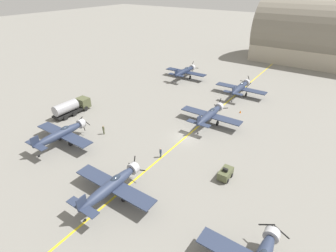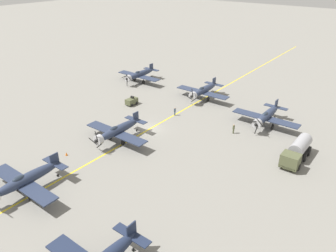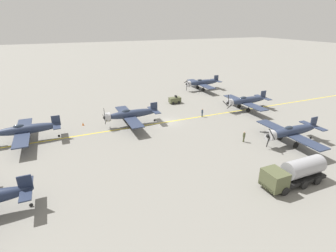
{
  "view_description": "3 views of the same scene",
  "coord_description": "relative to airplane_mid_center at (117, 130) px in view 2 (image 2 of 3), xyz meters",
  "views": [
    {
      "loc": [
        19.58,
        -34.02,
        24.33
      ],
      "look_at": [
        -3.24,
        -0.72,
        1.56
      ],
      "focal_mm": 28.0,
      "sensor_mm": 36.0,
      "label": 1
    },
    {
      "loc": [
        -33.89,
        39.36,
        26.51
      ],
      "look_at": [
        -5.31,
        1.71,
        2.83
      ],
      "focal_mm": 35.0,
      "sensor_mm": 36.0,
      "label": 2
    },
    {
      "loc": [
        -41.64,
        18.03,
        17.54
      ],
      "look_at": [
        -6.48,
        2.76,
        2.01
      ],
      "focal_mm": 28.0,
      "sensor_mm": 36.0,
      "label": 3
    }
  ],
  "objects": [
    {
      "name": "ground_crew_inspecting",
      "position": [
        -13.88,
        -14.05,
        -1.08
      ],
      "size": [
        0.37,
        0.37,
        1.72
      ],
      "color": "#515638",
      "rests_on": "ground"
    },
    {
      "name": "airplane_near_center",
      "position": [
        -1.33,
        -24.37,
        0.0
      ],
      "size": [
        12.0,
        9.98,
        3.78
      ],
      "rotation": [
        0.0,
        0.0,
        0.01
      ],
      "color": "#2C3650",
      "rests_on": "ground"
    },
    {
      "name": "ground_crew_walking",
      "position": [
        -1.42,
        -13.96,
        -1.13
      ],
      "size": [
        0.35,
        0.35,
        1.62
      ],
      "color": "#334256",
      "rests_on": "ground"
    },
    {
      "name": "tow_tractor",
      "position": [
        8.85,
        -12.84,
        -1.22
      ],
      "size": [
        1.57,
        2.6,
        1.79
      ],
      "color": "#515638",
      "rests_on": "ground"
    },
    {
      "name": "airplane_far_center",
      "position": [
        -0.45,
        16.71,
        0.0
      ],
      "size": [
        12.0,
        9.98,
        3.67
      ],
      "rotation": [
        0.0,
        0.0,
        -0.0
      ],
      "color": "#28324C",
      "rests_on": "ground"
    },
    {
      "name": "traffic_cone",
      "position": [
        3.15,
        7.95,
        -1.74
      ],
      "size": [
        0.36,
        0.36,
        0.55
      ],
      "primitive_type": "cone",
      "color": "orange",
      "rests_on": "ground"
    },
    {
      "name": "taxiway_stripe",
      "position": [
        -1.28,
        -6.69,
        -2.01
      ],
      "size": [
        0.3,
        160.0,
        0.01
      ],
      "primitive_type": "cube",
      "color": "yellow",
      "rests_on": "ground"
    },
    {
      "name": "airplane_near_right",
      "position": [
        17.01,
        -24.55,
        0.0
      ],
      "size": [
        12.0,
        9.98,
        3.65
      ],
      "rotation": [
        0.0,
        0.0,
        -0.28
      ],
      "color": "#2B354E",
      "rests_on": "ground"
    },
    {
      "name": "ground_plane",
      "position": [
        -1.28,
        -6.69,
        -2.01
      ],
      "size": [
        400.0,
        400.0,
        0.0
      ],
      "primitive_type": "plane",
      "color": "gray"
    },
    {
      "name": "airplane_near_left",
      "position": [
        -17.15,
        -20.11,
        0.0
      ],
      "size": [
        12.0,
        9.98,
        3.65
      ],
      "rotation": [
        0.0,
        0.0,
        -0.03
      ],
      "color": "#2A344E",
      "rests_on": "ground"
    },
    {
      "name": "airplane_mid_center",
      "position": [
        0.0,
        0.0,
        0.0
      ],
      "size": [
        12.0,
        9.98,
        3.78
      ],
      "rotation": [
        0.0,
        0.0,
        -0.17
      ],
      "color": "#2A344E",
      "rests_on": "ground"
    },
    {
      "name": "fuel_tanker",
      "position": [
        -25.26,
        -11.94,
        -0.5
      ],
      "size": [
        2.67,
        8.0,
        2.98
      ],
      "color": "black",
      "rests_on": "ground"
    }
  ]
}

